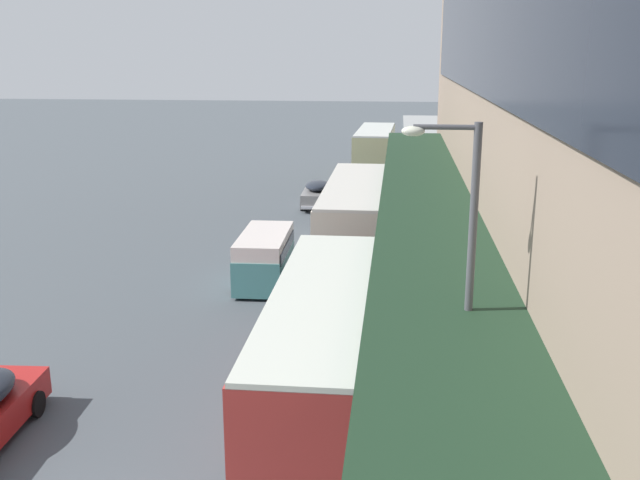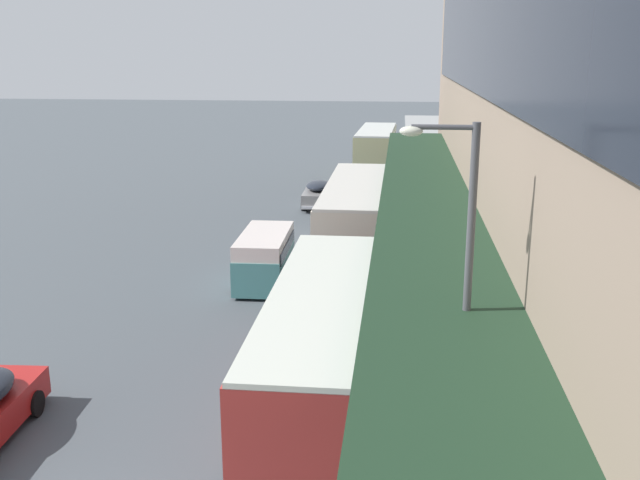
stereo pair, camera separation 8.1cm
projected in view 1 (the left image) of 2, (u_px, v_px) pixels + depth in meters
name	position (u px, v px, depth m)	size (l,w,h in m)	color
transit_bus_kerbside_front	(375.00, 148.00, 51.30)	(2.95, 9.63, 3.23)	tan
transit_bus_kerbside_rear	(323.00, 343.00, 16.95)	(2.73, 10.10, 3.21)	#AE312C
transit_bus_kerbside_far	(356.00, 216.00, 30.02)	(2.82, 10.71, 3.28)	beige
sedan_lead_near	(318.00, 193.00, 40.71)	(1.81, 4.56, 1.47)	gray
sedan_oncoming_rear	(379.00, 185.00, 43.13)	(2.10, 4.96, 1.52)	navy
vw_van	(265.00, 255.00, 27.08)	(1.99, 4.59, 1.96)	teal
street_lamp	(461.00, 277.00, 13.94)	(1.50, 0.28, 7.16)	#4C4C51
fire_hydrant	(424.00, 310.00, 22.98)	(0.20, 0.40, 0.70)	red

